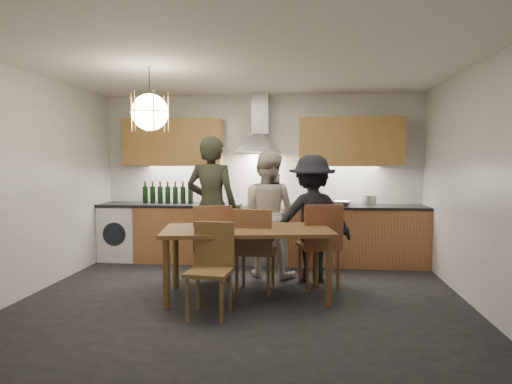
# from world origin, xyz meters

# --- Properties ---
(ground) EXTENTS (5.00, 5.00, 0.00)m
(ground) POSITION_xyz_m (0.00, 0.00, 0.00)
(ground) COLOR black
(ground) RESTS_ON ground
(room_shell) EXTENTS (5.02, 4.52, 2.61)m
(room_shell) POSITION_xyz_m (0.00, 0.00, 1.71)
(room_shell) COLOR white
(room_shell) RESTS_ON ground
(counter_run) EXTENTS (5.00, 0.62, 0.90)m
(counter_run) POSITION_xyz_m (0.02, 1.95, 0.45)
(counter_run) COLOR #B87747
(counter_run) RESTS_ON ground
(range_stove) EXTENTS (0.90, 0.60, 0.92)m
(range_stove) POSITION_xyz_m (0.00, 1.94, 0.44)
(range_stove) COLOR silver
(range_stove) RESTS_ON ground
(wall_fixtures) EXTENTS (4.30, 0.54, 1.10)m
(wall_fixtures) POSITION_xyz_m (0.00, 2.07, 1.87)
(wall_fixtures) COLOR tan
(wall_fixtures) RESTS_ON ground
(pendant_lamp) EXTENTS (0.43, 0.43, 0.70)m
(pendant_lamp) POSITION_xyz_m (-1.00, -0.10, 2.10)
(pendant_lamp) COLOR black
(pendant_lamp) RESTS_ON ground
(dining_table) EXTENTS (2.02, 1.23, 0.80)m
(dining_table) POSITION_xyz_m (0.04, 0.15, 0.71)
(dining_table) COLOR brown
(dining_table) RESTS_ON ground
(chair_back_left) EXTENTS (0.56, 0.56, 1.04)m
(chair_back_left) POSITION_xyz_m (-0.43, 0.45, 0.59)
(chair_back_left) COLOR brown
(chair_back_left) RESTS_ON ground
(chair_back_mid) EXTENTS (0.49, 0.49, 1.02)m
(chair_back_mid) POSITION_xyz_m (0.10, 0.29, 0.58)
(chair_back_mid) COLOR brown
(chair_back_mid) RESTS_ON ground
(chair_back_right) EXTENTS (0.58, 0.58, 1.05)m
(chair_back_right) POSITION_xyz_m (0.89, 0.61, 0.60)
(chair_back_right) COLOR brown
(chair_back_right) RESTS_ON ground
(chair_front) EXTENTS (0.46, 0.46, 0.94)m
(chair_front) POSITION_xyz_m (-0.25, -0.46, 0.54)
(chair_front) COLOR brown
(chair_front) RESTS_ON ground
(person_left) EXTENTS (0.74, 0.54, 1.90)m
(person_left) POSITION_xyz_m (-0.55, 1.02, 0.95)
(person_left) COLOR black
(person_left) RESTS_ON ground
(person_mid) EXTENTS (0.97, 0.85, 1.70)m
(person_mid) POSITION_xyz_m (0.18, 1.17, 0.85)
(person_mid) COLOR beige
(person_mid) RESTS_ON ground
(person_right) EXTENTS (1.16, 0.82, 1.64)m
(person_right) POSITION_xyz_m (0.79, 0.99, 0.82)
(person_right) COLOR black
(person_right) RESTS_ON ground
(mixing_bowl) EXTENTS (0.32, 0.32, 0.07)m
(mixing_bowl) POSITION_xyz_m (1.25, 1.90, 0.94)
(mixing_bowl) COLOR #B0B1B4
(mixing_bowl) RESTS_ON counter_run
(stock_pot) EXTENTS (0.24, 0.24, 0.14)m
(stock_pot) POSITION_xyz_m (1.65, 1.97, 0.97)
(stock_pot) COLOR #BABABE
(stock_pot) RESTS_ON counter_run
(wine_bottles) EXTENTS (0.81, 0.08, 0.34)m
(wine_bottles) POSITION_xyz_m (-1.44, 1.96, 1.07)
(wine_bottles) COLOR black
(wine_bottles) RESTS_ON counter_run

